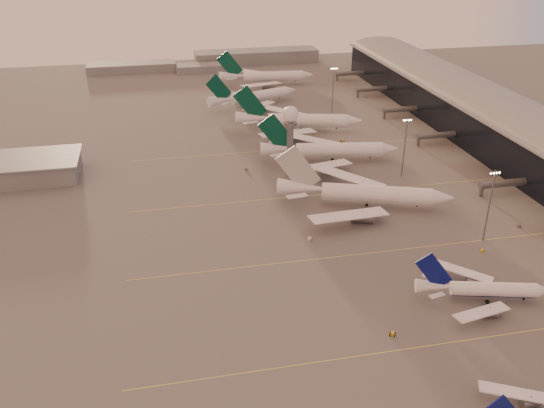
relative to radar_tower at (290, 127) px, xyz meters
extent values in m
plane|color=#5D5B5B|center=(-5.00, -120.00, -20.95)|extent=(700.00, 700.00, 0.00)
cube|color=#E7D851|center=(25.00, -110.00, -20.94)|extent=(180.00, 0.25, 0.02)
cube|color=#E7D851|center=(25.00, -65.00, -20.94)|extent=(180.00, 0.25, 0.02)
cube|color=#E7D851|center=(25.00, -20.00, -20.94)|extent=(180.00, 0.25, 0.02)
cube|color=#E7D851|center=(25.00, 30.00, -20.94)|extent=(180.00, 0.25, 0.02)
cube|color=black|center=(103.00, -10.00, -11.95)|extent=(36.00, 360.00, 18.00)
cylinder|color=slate|center=(103.00, -10.00, -2.95)|extent=(10.08, 360.00, 10.08)
cube|color=slate|center=(103.00, -10.00, -2.75)|extent=(40.00, 362.00, 0.80)
cylinder|color=slate|center=(77.00, -34.00, -16.45)|extent=(22.00, 2.80, 2.80)
cube|color=slate|center=(67.00, -34.00, -18.75)|extent=(1.20, 1.20, 4.40)
cylinder|color=slate|center=(77.00, 22.00, -16.45)|extent=(22.00, 2.80, 2.80)
cube|color=slate|center=(67.00, 22.00, -18.75)|extent=(1.20, 1.20, 4.40)
cylinder|color=slate|center=(77.00, 64.00, -16.45)|extent=(22.00, 2.80, 2.80)
cube|color=slate|center=(67.00, 64.00, -18.75)|extent=(1.20, 1.20, 4.40)
cylinder|color=slate|center=(77.00, 106.00, -16.45)|extent=(22.00, 2.80, 2.80)
cube|color=slate|center=(67.00, 106.00, -18.75)|extent=(1.20, 1.20, 4.40)
cylinder|color=slate|center=(77.00, 146.00, -16.45)|extent=(22.00, 2.80, 2.80)
cube|color=slate|center=(67.00, 146.00, -18.75)|extent=(1.20, 1.20, 4.40)
cylinder|color=slate|center=(0.00, 0.00, -9.95)|extent=(2.60, 2.60, 22.00)
cylinder|color=slate|center=(0.00, 0.00, 1.55)|extent=(5.20, 5.20, 1.20)
sphere|color=white|center=(0.00, 0.00, 5.45)|extent=(6.40, 6.40, 6.40)
cylinder|color=slate|center=(0.00, 0.00, 9.15)|extent=(0.16, 0.16, 2.00)
cylinder|color=slate|center=(50.00, -65.00, -8.45)|extent=(0.56, 0.56, 25.00)
cube|color=slate|center=(50.00, -65.00, 3.55)|extent=(3.60, 0.25, 0.25)
sphere|color=#FFEABF|center=(48.50, -65.00, 3.15)|extent=(0.56, 0.56, 0.56)
sphere|color=#FFEABF|center=(49.50, -65.00, 3.15)|extent=(0.56, 0.56, 0.56)
sphere|color=#FFEABF|center=(50.50, -65.00, 3.15)|extent=(0.56, 0.56, 0.56)
sphere|color=#FFEABF|center=(51.50, -65.00, 3.15)|extent=(0.56, 0.56, 0.56)
cylinder|color=slate|center=(45.00, -10.00, -8.45)|extent=(0.56, 0.56, 25.00)
cube|color=slate|center=(45.00, -10.00, 3.55)|extent=(3.60, 0.25, 0.25)
sphere|color=#FFEABF|center=(43.50, -10.00, 3.15)|extent=(0.56, 0.56, 0.56)
sphere|color=#FFEABF|center=(44.50, -10.00, 3.15)|extent=(0.56, 0.56, 0.56)
sphere|color=#FFEABF|center=(45.50, -10.00, 3.15)|extent=(0.56, 0.56, 0.56)
sphere|color=#FFEABF|center=(46.50, -10.00, 3.15)|extent=(0.56, 0.56, 0.56)
cylinder|color=slate|center=(43.00, 80.00, -8.45)|extent=(0.56, 0.56, 25.00)
cube|color=slate|center=(43.00, 80.00, 3.55)|extent=(3.60, 0.25, 0.25)
sphere|color=#FFEABF|center=(41.50, 80.00, 3.15)|extent=(0.56, 0.56, 0.56)
sphere|color=#FFEABF|center=(42.50, 80.00, 3.15)|extent=(0.56, 0.56, 0.56)
sphere|color=#FFEABF|center=(43.50, 80.00, 3.15)|extent=(0.56, 0.56, 0.56)
sphere|color=#FFEABF|center=(44.50, 80.00, 3.15)|extent=(0.56, 0.56, 0.56)
cube|color=slate|center=(-65.00, 200.00, -17.95)|extent=(60.00, 18.00, 6.00)
cube|color=slate|center=(25.00, 210.00, -16.45)|extent=(90.00, 20.00, 9.00)
cube|color=slate|center=(-15.00, 190.00, -18.45)|extent=(40.00, 15.00, 5.00)
cube|color=white|center=(18.86, -131.11, -18.67)|extent=(15.23, 9.45, 1.12)
cylinder|color=slate|center=(21.53, -133.02, -20.29)|extent=(4.19, 2.56, 2.32)
cube|color=slate|center=(21.53, -133.02, -19.29)|extent=(0.30, 0.25, 1.42)
cylinder|color=white|center=(34.54, -96.01, -17.74)|extent=(23.33, 9.65, 3.93)
cylinder|color=#081065|center=(34.54, -96.01, -18.63)|extent=(22.61, 8.47, 2.83)
cone|color=white|center=(47.87, -99.51, -17.74)|extent=(5.32, 4.94, 3.93)
cone|color=white|center=(18.68, -91.86, -17.25)|extent=(10.36, 6.26, 3.93)
cube|color=white|center=(26.60, -103.93, -18.43)|extent=(17.15, 7.61, 1.24)
cylinder|color=slate|center=(29.90, -102.44, -20.23)|extent=(4.97, 3.60, 2.56)
cube|color=slate|center=(29.90, -102.44, -19.12)|extent=(0.37, 0.33, 1.57)
cube|color=white|center=(31.50, -85.22, -18.43)|extent=(14.90, 14.17, 1.24)
cylinder|color=slate|center=(33.65, -88.14, -20.23)|extent=(4.97, 3.60, 2.56)
cube|color=slate|center=(33.65, -88.14, -19.12)|extent=(0.37, 0.33, 1.57)
cube|color=#081065|center=(18.22, -91.74, -12.39)|extent=(10.53, 3.08, 11.72)
cube|color=white|center=(17.58, -96.19, -17.15)|extent=(4.71, 2.52, 0.26)
cube|color=white|center=(19.85, -87.55, -17.15)|extent=(4.48, 4.18, 0.26)
cylinder|color=black|center=(43.02, -98.24, -20.43)|extent=(0.52, 0.52, 1.03)
cylinder|color=black|center=(33.31, -93.34, -20.38)|extent=(1.23, 0.79, 1.14)
cylinder|color=black|center=(32.16, -97.74, -20.38)|extent=(1.23, 0.79, 1.14)
cylinder|color=white|center=(23.94, -34.88, -16.69)|extent=(39.07, 19.06, 6.14)
cylinder|color=white|center=(23.94, -34.88, -18.07)|extent=(37.75, 17.17, 4.42)
cone|color=white|center=(46.01, -42.80, -16.69)|extent=(9.24, 8.35, 6.14)
cone|color=white|center=(-2.32, -25.46, -15.92)|extent=(17.59, 11.35, 6.14)
cube|color=white|center=(9.39, -47.02, -17.76)|extent=(28.86, 10.52, 1.82)
cylinder|color=slate|center=(15.17, -44.99, -20.26)|extent=(8.51, 6.33, 3.99)
cube|color=slate|center=(15.17, -44.99, -18.84)|extent=(0.36, 0.33, 2.46)
cube|color=white|center=(20.43, -16.25, -17.76)|extent=(23.81, 25.28, 1.82)
cylinder|color=slate|center=(23.60, -21.50, -20.26)|extent=(8.51, 6.33, 3.99)
cube|color=slate|center=(23.60, -21.50, -18.84)|extent=(0.36, 0.33, 2.46)
cube|color=#B5B8BD|center=(-3.10, -25.18, -8.67)|extent=(16.14, 6.08, 18.23)
cube|color=white|center=(-5.20, -32.51, -15.77)|extent=(7.87, 3.67, 0.25)
cube|color=white|center=(-0.06, -18.18, -15.77)|extent=(7.35, 7.44, 0.25)
cylinder|color=black|center=(37.99, -39.92, -20.45)|extent=(0.50, 0.50, 0.99)
cylinder|color=black|center=(21.69, -31.76, -20.40)|extent=(1.19, 0.83, 1.09)
cylinder|color=black|center=(20.22, -35.86, -20.40)|extent=(1.19, 0.83, 1.09)
cylinder|color=white|center=(24.56, 11.18, -16.73)|extent=(37.50, 11.91, 5.97)
cylinder|color=white|center=(24.56, 11.18, -18.07)|extent=(36.50, 10.14, 4.30)
cone|color=white|center=(46.36, 7.59, -16.73)|extent=(8.04, 7.06, 5.97)
cone|color=white|center=(-1.37, 15.45, -15.98)|extent=(16.29, 8.42, 5.97)
cube|color=white|center=(13.02, -2.70, -17.77)|extent=(27.46, 14.50, 1.77)
cylinder|color=slate|center=(18.09, 0.19, -20.23)|extent=(7.70, 4.99, 3.88)
cube|color=slate|center=(18.09, 0.19, -18.82)|extent=(0.35, 0.30, 2.39)
cube|color=white|center=(18.09, 28.03, -17.77)|extent=(25.15, 21.26, 1.77)
cylinder|color=slate|center=(21.96, 23.66, -20.23)|extent=(7.70, 4.99, 3.88)
cube|color=slate|center=(21.96, 23.66, -18.82)|extent=(0.35, 0.30, 2.39)
cube|color=#053B2D|center=(-2.14, 15.58, -8.85)|extent=(16.27, 3.03, 17.67)
cube|color=white|center=(-2.79, 8.42, -15.83)|extent=(7.64, 4.63, 0.26)
cube|color=white|center=(-0.46, 22.56, -15.83)|extent=(7.40, 6.34, 0.26)
cylinder|color=black|center=(38.44, 8.89, -20.43)|extent=(0.51, 0.51, 1.03)
cylinder|color=black|center=(21.98, 13.90, -20.38)|extent=(1.20, 0.69, 1.13)
cylinder|color=black|center=(21.24, 9.43, -20.38)|extent=(1.20, 0.69, 1.13)
cylinder|color=white|center=(21.59, 52.85, -16.54)|extent=(39.04, 15.47, 6.24)
cylinder|color=white|center=(21.59, 52.85, -17.94)|extent=(37.87, 13.59, 4.49)
cone|color=white|center=(43.98, 47.23, -16.54)|extent=(8.78, 7.88, 6.24)
cone|color=white|center=(-5.04, 59.53, -15.76)|extent=(17.25, 10.00, 6.24)
cube|color=white|center=(8.38, 39.39, -17.63)|extent=(28.83, 13.07, 1.85)
cylinder|color=slate|center=(13.91, 41.97, -20.20)|extent=(8.25, 5.76, 4.06)
cube|color=slate|center=(13.91, 41.97, -18.72)|extent=(0.38, 0.34, 2.50)
cube|color=white|center=(16.30, 70.95, -17.63)|extent=(25.21, 23.66, 1.85)
cylinder|color=slate|center=(19.96, 66.07, -20.20)|extent=(8.25, 5.76, 4.06)
cube|color=slate|center=(19.96, 66.07, -18.72)|extent=(0.38, 0.34, 2.50)
cube|color=#053B2D|center=(-5.83, 59.73, -8.31)|extent=(16.74, 4.54, 18.46)
cube|color=white|center=(-7.13, 52.34, -15.60)|extent=(7.91, 4.29, 0.27)
cube|color=white|center=(-3.49, 66.86, -15.60)|extent=(7.54, 6.97, 0.27)
cylinder|color=black|center=(35.84, 49.27, -20.41)|extent=(0.54, 0.54, 1.08)
cylinder|color=black|center=(19.14, 55.90, -20.36)|extent=(1.28, 0.81, 1.18)
cylinder|color=black|center=(17.98, 51.31, -20.36)|extent=(1.28, 0.81, 1.18)
cylinder|color=white|center=(7.16, 103.68, -16.98)|extent=(34.73, 16.50, 5.61)
cylinder|color=white|center=(7.16, 103.68, -18.25)|extent=(33.56, 14.79, 4.04)
cone|color=white|center=(26.81, 110.36, -16.98)|extent=(8.18, 7.48, 5.61)
cone|color=white|center=(-16.21, 95.74, -16.28)|extent=(15.61, 10.00, 5.61)
cube|color=white|center=(3.75, 87.08, -17.97)|extent=(21.55, 22.40, 1.66)
cylinder|color=slate|center=(6.67, 91.72, -20.27)|extent=(7.54, 5.62, 3.65)
cube|color=slate|center=(6.67, 91.72, -18.95)|extent=(0.35, 0.32, 2.24)
cube|color=white|center=(-5.66, 114.77, -17.97)|extent=(25.86, 9.82, 1.66)
cylinder|color=slate|center=(-0.52, 112.87, -20.27)|extent=(7.54, 5.62, 3.65)
cube|color=slate|center=(-0.52, 112.87, -18.95)|extent=(0.35, 0.32, 2.24)
cube|color=#053B2D|center=(-16.90, 95.51, -9.59)|extent=(14.72, 5.28, 16.60)
cube|color=white|center=(-14.27, 89.29, -16.14)|extent=(6.56, 6.53, 0.24)
cube|color=white|center=(-18.60, 102.03, -16.14)|extent=(6.99, 3.35, 0.24)
cylinder|color=black|center=(19.67, 107.93, -20.47)|extent=(0.48, 0.48, 0.97)
cylinder|color=black|center=(3.82, 104.79, -20.42)|extent=(1.16, 0.80, 1.06)
cylinder|color=black|center=(5.19, 100.76, -20.42)|extent=(1.16, 0.80, 1.06)
cylinder|color=white|center=(23.76, 145.04, -16.69)|extent=(37.75, 9.40, 6.02)
cylinder|color=white|center=(23.76, 145.04, -18.05)|extent=(36.85, 7.65, 4.34)
cone|color=white|center=(45.96, 143.01, -16.69)|extent=(7.75, 6.66, 6.02)
cone|color=white|center=(-2.64, 147.45, -15.94)|extent=(16.15, 7.43, 6.02)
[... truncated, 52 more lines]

